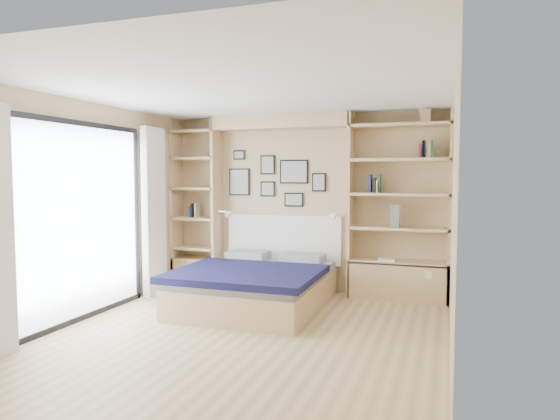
% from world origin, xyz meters
% --- Properties ---
extents(ground, '(4.50, 4.50, 0.00)m').
position_xyz_m(ground, '(0.00, 0.00, 0.00)').
color(ground, '#D2B57C').
rests_on(ground, ground).
extents(room_shell, '(4.50, 4.50, 4.50)m').
position_xyz_m(room_shell, '(-0.39, 1.52, 1.08)').
color(room_shell, tan).
rests_on(room_shell, ground).
extents(bed, '(1.72, 2.13, 1.07)m').
position_xyz_m(bed, '(-0.31, 1.17, 0.28)').
color(bed, '#D6B380').
rests_on(bed, ground).
extents(photo_gallery, '(1.48, 0.02, 0.82)m').
position_xyz_m(photo_gallery, '(-0.45, 2.22, 1.60)').
color(photo_gallery, black).
rests_on(photo_gallery, ground).
extents(reading_lamps, '(1.92, 0.12, 0.15)m').
position_xyz_m(reading_lamps, '(-0.30, 2.00, 1.10)').
color(reading_lamps, silver).
rests_on(reading_lamps, ground).
extents(shelf_decor, '(3.48, 0.23, 2.03)m').
position_xyz_m(shelf_decor, '(1.07, 2.07, 1.69)').
color(shelf_decor, navy).
rests_on(shelf_decor, ground).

